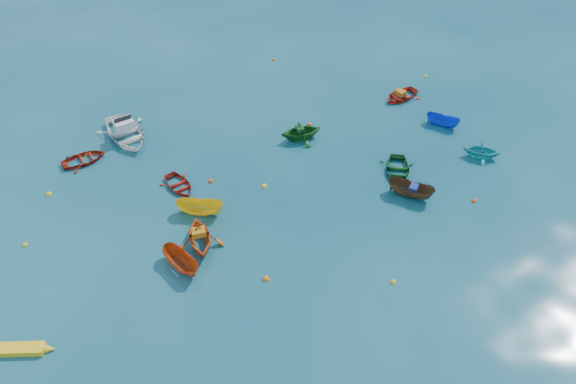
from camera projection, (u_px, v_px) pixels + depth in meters
ground at (343, 247)px, 30.32m from camera, size 160.00×160.00×0.00m
sampan_brown_mid at (410, 196)px, 33.40m from camera, size 2.27×2.98×1.09m
dinghy_orange_w at (201, 245)px, 30.43m from camera, size 3.45×3.69×1.56m
sampan_yellow_mid at (201, 213)px, 32.27m from camera, size 2.74×2.68×1.08m
dinghy_green_e at (397, 173)px, 34.98m from camera, size 3.59×3.63×0.62m
dinghy_cyan_se at (480, 157)px, 36.16m from camera, size 3.08×3.11×1.24m
dinghy_red_nw at (85, 161)px, 35.82m from camera, size 2.98×2.27×0.58m
sampan_orange_n at (183, 267)px, 29.27m from camera, size 1.37×2.84×1.06m
dinghy_green_n at (301, 139)px, 37.61m from camera, size 3.39×3.15×1.45m
dinghy_red_ne at (400, 98)px, 41.36m from camera, size 2.95×2.13×0.60m
sampan_blue_far at (442, 125)px, 38.78m from camera, size 1.79×2.48×0.90m
dinghy_red_far at (179, 187)px, 33.96m from camera, size 1.87×2.59×0.53m
kayak_yellow at (7, 351)px, 25.56m from camera, size 3.76×2.86×0.42m
motorboat_white at (127, 138)px, 37.71m from camera, size 3.65×4.87×1.56m
tarp_blue_a at (414, 188)px, 32.89m from camera, size 0.74×0.68×0.29m
tarp_orange_a at (199, 232)px, 29.82m from camera, size 0.87×0.77×0.35m
tarp_green_b at (300, 128)px, 37.01m from camera, size 0.62×0.71×0.29m
tarp_orange_b at (400, 93)px, 41.00m from camera, size 0.56×0.73×0.35m
buoy_or_a at (266, 279)px, 28.69m from camera, size 0.35×0.35×0.35m
buoy_ye_a at (393, 282)px, 28.52m from camera, size 0.31×0.31×0.31m
buoy_or_b at (474, 201)px, 33.04m from camera, size 0.32×0.32×0.32m
buoy_ye_b at (25, 245)px, 30.43m from camera, size 0.29×0.29×0.29m
buoy_or_c at (211, 182)px, 34.35m from camera, size 0.33×0.33×0.33m
buoy_ye_c at (264, 187)px, 34.00m from camera, size 0.36×0.36×0.36m
buoy_or_d at (309, 125)px, 38.81m from camera, size 0.34×0.34×0.34m
buoy_ye_d at (49, 195)px, 33.45m from camera, size 0.37×0.37×0.37m
buoy_or_e at (273, 60)px, 45.58m from camera, size 0.29×0.29×0.29m
buoy_ye_e at (425, 77)px, 43.60m from camera, size 0.31×0.31×0.31m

